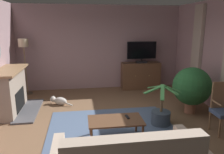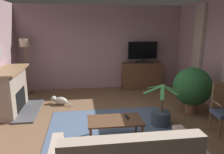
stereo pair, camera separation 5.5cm
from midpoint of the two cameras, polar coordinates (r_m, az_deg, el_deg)
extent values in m
cube|color=brown|center=(5.00, 1.11, -12.81)|extent=(6.15, 6.80, 0.04)
cube|color=gray|center=(7.65, -2.61, 7.64)|extent=(6.15, 0.10, 2.85)
cube|color=#B2A393|center=(6.97, 21.72, 7.32)|extent=(0.10, 0.44, 2.39)
cube|color=slate|center=(4.99, 0.12, -12.58)|extent=(2.73, 1.95, 0.01)
cube|color=#4C4C51|center=(6.19, -20.31, -7.98)|extent=(0.50, 1.64, 0.04)
cube|color=gray|center=(6.15, -24.80, -3.49)|extent=(0.50, 1.44, 1.07)
cube|color=black|center=(6.15, -22.73, -5.37)|extent=(0.10, 0.81, 0.52)
cube|color=#93704C|center=(6.01, -24.95, 1.63)|extent=(0.62, 1.60, 0.05)
cube|color=#402A1C|center=(7.83, 7.77, -2.73)|extent=(1.27, 0.36, 0.06)
cube|color=brown|center=(7.72, 7.87, 0.34)|extent=(1.33, 0.42, 0.92)
sphere|color=tan|center=(7.43, 6.58, 0.24)|extent=(0.03, 0.03, 0.03)
sphere|color=tan|center=(7.57, 10.09, 0.35)|extent=(0.03, 0.03, 0.03)
cube|color=black|center=(7.58, 8.09, 3.87)|extent=(0.36, 0.20, 0.06)
cylinder|color=black|center=(7.57, 8.11, 4.40)|extent=(0.04, 0.04, 0.08)
cube|color=black|center=(7.52, 8.19, 6.90)|extent=(1.00, 0.05, 0.58)
cube|color=black|center=(7.49, 8.25, 6.87)|extent=(0.96, 0.01, 0.54)
cube|color=brown|center=(4.31, 1.17, -11.20)|extent=(1.06, 0.61, 0.03)
cylinder|color=brown|center=(4.70, 6.60, -11.87)|extent=(0.04, 0.04, 0.38)
cylinder|color=brown|center=(4.58, -5.37, -12.55)|extent=(0.04, 0.04, 0.38)
cylinder|color=brown|center=(4.27, 8.22, -14.64)|extent=(0.04, 0.04, 0.38)
cylinder|color=brown|center=(4.14, -5.11, -15.52)|extent=(0.04, 0.04, 0.38)
cube|color=black|center=(4.40, 4.24, -10.30)|extent=(0.07, 0.17, 0.02)
cube|color=#93704C|center=(5.11, 26.76, -4.46)|extent=(0.39, 0.06, 0.60)
cylinder|color=#93704C|center=(4.90, 26.51, -12.00)|extent=(0.04, 0.04, 0.41)
cylinder|color=#93704C|center=(5.19, 24.39, -10.35)|extent=(0.04, 0.04, 0.41)
cylinder|color=#93704C|center=(4.88, 25.86, -6.17)|extent=(0.05, 0.35, 0.03)
cylinder|color=#99664C|center=(5.98, 19.99, -7.50)|extent=(0.27, 0.27, 0.28)
sphere|color=#235B2D|center=(5.81, 20.43, -2.32)|extent=(0.95, 0.95, 0.95)
cylinder|color=#3D4C5B|center=(5.12, 12.86, -10.37)|extent=(0.42, 0.42, 0.31)
cylinder|color=brown|center=(4.98, 13.10, -6.16)|extent=(0.06, 0.06, 0.49)
cube|color=#3D7F42|center=(4.94, 15.68, -2.99)|extent=(0.40, 0.14, 0.18)
cube|color=#3D7F42|center=(5.11, 13.40, -2.32)|extent=(0.25, 0.44, 0.09)
cube|color=#3D7F42|center=(5.02, 11.45, -2.49)|extent=(0.26, 0.39, 0.16)
cube|color=#3D7F42|center=(4.78, 11.00, -3.28)|extent=(0.44, 0.16, 0.14)
cube|color=#3D7F42|center=(4.64, 13.28, -3.89)|extent=(0.25, 0.48, 0.21)
cube|color=#3D7F42|center=(4.81, 15.27, -3.40)|extent=(0.30, 0.32, 0.15)
ellipsoid|color=beige|center=(6.36, -12.85, -6.06)|extent=(0.43, 0.36, 0.21)
sphere|color=beige|center=(6.48, -14.68, -5.50)|extent=(0.16, 0.16, 0.16)
cone|color=beige|center=(6.42, -14.93, -4.98)|extent=(0.04, 0.04, 0.04)
cone|color=beige|center=(6.49, -14.51, -4.76)|extent=(0.04, 0.04, 0.04)
cylinder|color=beige|center=(6.20, -10.76, -6.89)|extent=(0.21, 0.13, 0.09)
cylinder|color=#4C4233|center=(7.67, -20.57, -3.90)|extent=(0.29, 0.29, 0.04)
cylinder|color=olive|center=(7.50, -21.04, 1.55)|extent=(0.03, 0.03, 1.53)
cylinder|color=beige|center=(7.38, -21.62, 8.31)|extent=(0.30, 0.30, 0.24)
camera|label=1|loc=(0.03, -89.67, 0.08)|focal=35.18mm
camera|label=2|loc=(0.03, 90.33, -0.08)|focal=35.18mm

